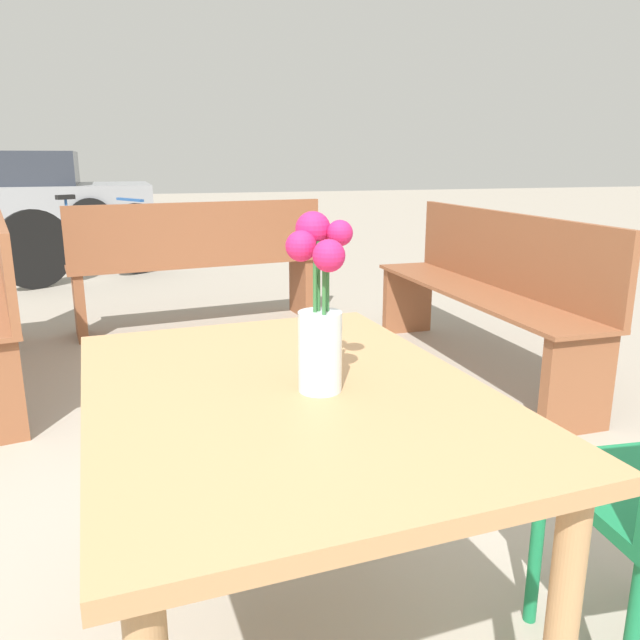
{
  "coord_description": "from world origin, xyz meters",
  "views": [
    {
      "loc": [
        -0.25,
        -1.08,
        1.12
      ],
      "look_at": [
        0.06,
        -0.03,
        0.84
      ],
      "focal_mm": 35.0,
      "sensor_mm": 36.0,
      "label": 1
    }
  ],
  "objects": [
    {
      "name": "flower_vase",
      "position": [
        0.06,
        -0.03,
        0.84
      ],
      "size": [
        0.12,
        0.14,
        0.33
      ],
      "color": "silver",
      "rests_on": "table_front"
    },
    {
      "name": "bench_near",
      "position": [
        1.53,
        1.77,
        0.47
      ],
      "size": [
        0.38,
        1.78,
        0.85
      ],
      "color": "brown",
      "rests_on": "ground_plane"
    },
    {
      "name": "table_front",
      "position": [
        0.0,
        0.0,
        0.6
      ],
      "size": [
        0.79,
        1.04,
        0.7
      ],
      "color": "tan",
      "rests_on": "ground_plane"
    },
    {
      "name": "bicycle",
      "position": [
        -0.66,
        5.07,
        0.36
      ],
      "size": [
        1.49,
        0.9,
        0.8
      ],
      "color": "black",
      "rests_on": "ground_plane"
    },
    {
      "name": "bench_middle",
      "position": [
        0.14,
        3.08,
        0.46
      ],
      "size": [
        1.68,
        0.56,
        0.85
      ],
      "color": "brown",
      "rests_on": "ground_plane"
    }
  ]
}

